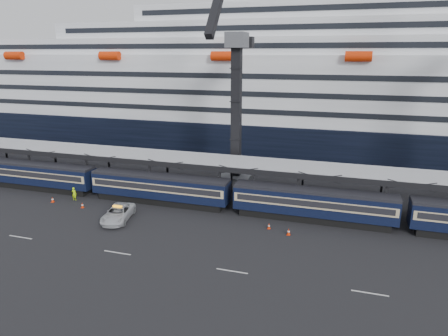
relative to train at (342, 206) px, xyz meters
The scene contains 11 objects.
ground 11.25m from the train, 65.06° to the right, with size 260.00×260.00×0.00m, color black.
train is the anchor object (origin of this frame).
canopy 6.85m from the train, 40.71° to the left, with size 130.00×6.25×5.53m.
cruise_ship 37.56m from the train, 84.34° to the left, with size 214.09×28.84×34.00m.
crane_dark_near 20.10m from the train, 150.76° to the left, with size 4.50×17.75×35.08m.
pickup_truck 26.55m from the train, 165.25° to the right, with size 2.79×6.04×1.68m, color #B3B5BA.
worker 35.08m from the train, behind, with size 0.67×0.44×1.85m, color #B7F00C.
traffic_cone_a 32.60m from the train, behind, with size 0.36×0.36×0.73m.
traffic_cone_b 37.56m from the train, behind, with size 0.39×0.39×0.79m.
traffic_cone_c 8.96m from the train, 153.56° to the right, with size 0.34×0.34×0.69m.
traffic_cone_d 7.54m from the train, 138.48° to the right, with size 0.39×0.39×0.78m.
Camera 1 is at (-5.15, -35.42, 19.35)m, focal length 32.00 mm.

